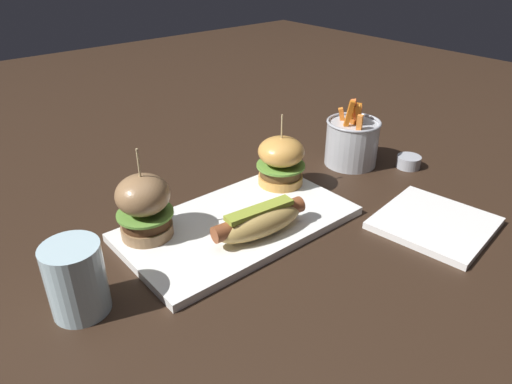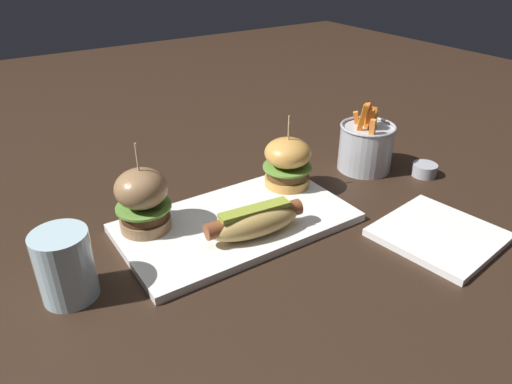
{
  "view_description": "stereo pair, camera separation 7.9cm",
  "coord_description": "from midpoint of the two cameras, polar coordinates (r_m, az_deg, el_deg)",
  "views": [
    {
      "loc": [
        -0.4,
        -0.53,
        0.44
      ],
      "look_at": [
        0.04,
        0.0,
        0.05
      ],
      "focal_mm": 33.01,
      "sensor_mm": 36.0,
      "label": 1
    },
    {
      "loc": [
        -0.34,
        -0.57,
        0.44
      ],
      "look_at": [
        0.04,
        0.0,
        0.05
      ],
      "focal_mm": 33.01,
      "sensor_mm": 36.0,
      "label": 2
    }
  ],
  "objects": [
    {
      "name": "platter_main",
      "position": [
        0.79,
        -4.99,
        -3.92
      ],
      "size": [
        0.38,
        0.21,
        0.01
      ],
      "primitive_type": "cube",
      "color": "white",
      "rests_on": "ground"
    },
    {
      "name": "side_plate",
      "position": [
        0.83,
        18.31,
        -3.69
      ],
      "size": [
        0.2,
        0.2,
        0.01
      ],
      "primitive_type": "cube",
      "rotation": [
        0.0,
        0.0,
        0.14
      ],
      "color": "white",
      "rests_on": "ground"
    },
    {
      "name": "hot_dog",
      "position": [
        0.74,
        -2.67,
        -3.6
      ],
      "size": [
        0.17,
        0.07,
        0.05
      ],
      "color": "tan",
      "rests_on": "platter_main"
    },
    {
      "name": "sauce_ramekin",
      "position": [
        1.03,
        15.95,
        3.53
      ],
      "size": [
        0.05,
        0.05,
        0.02
      ],
      "color": "#A8AAB2",
      "rests_on": "ground"
    },
    {
      "name": "ground_plane",
      "position": [
        0.8,
        -4.97,
        -4.35
      ],
      "size": [
        3.0,
        3.0,
        0.0
      ],
      "primitive_type": "plane",
      "color": "black"
    },
    {
      "name": "slider_right",
      "position": [
        0.88,
        0.48,
        3.78
      ],
      "size": [
        0.09,
        0.09,
        0.14
      ],
      "color": "gold",
      "rests_on": "platter_main"
    },
    {
      "name": "fries_bucket",
      "position": [
        1.0,
        9.36,
        6.04
      ],
      "size": [
        0.11,
        0.11,
        0.15
      ],
      "color": "#B7BABF",
      "rests_on": "ground"
    },
    {
      "name": "slider_left",
      "position": [
        0.75,
        -16.35,
        -1.71
      ],
      "size": [
        0.09,
        0.09,
        0.15
      ],
      "color": "#946E48",
      "rests_on": "platter_main"
    },
    {
      "name": "water_glass",
      "position": [
        0.66,
        -24.25,
        -9.74
      ],
      "size": [
        0.07,
        0.07,
        0.1
      ],
      "primitive_type": "cylinder",
      "color": "silver",
      "rests_on": "ground"
    }
  ]
}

